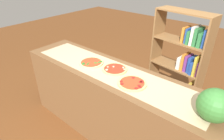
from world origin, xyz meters
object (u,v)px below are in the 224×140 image
object	(u,v)px
pizza_mushroom_1	(115,69)
watermelon	(215,105)
bookshelf	(183,70)
pizza_pepperoni_2	(132,83)
pizza_spinach_0	(91,63)

from	to	relation	value
pizza_mushroom_1	watermelon	world-z (taller)	watermelon
pizza_mushroom_1	bookshelf	bearing A→B (deg)	61.72
pizza_pepperoni_2	watermelon	distance (m)	0.74
pizza_pepperoni_2	bookshelf	xyz separation A→B (m)	(0.15, 0.97, -0.21)
pizza_spinach_0	bookshelf	size ratio (longest dim) A/B	0.19
watermelon	pizza_mushroom_1	bearing A→B (deg)	173.66
pizza_mushroom_1	pizza_pepperoni_2	distance (m)	0.33
pizza_mushroom_1	bookshelf	xyz separation A→B (m)	(0.46, 0.86, -0.21)
watermelon	bookshelf	bearing A→B (deg)	120.70
pizza_spinach_0	bookshelf	xyz separation A→B (m)	(0.77, 0.92, -0.21)
watermelon	bookshelf	xyz separation A→B (m)	(-0.58, 0.97, -0.33)
pizza_spinach_0	pizza_pepperoni_2	world-z (taller)	pizza_spinach_0
pizza_spinach_0	pizza_pepperoni_2	distance (m)	0.62
pizza_spinach_0	pizza_pepperoni_2	xyz separation A→B (m)	(0.62, -0.05, -0.00)
pizza_spinach_0	bookshelf	world-z (taller)	bookshelf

